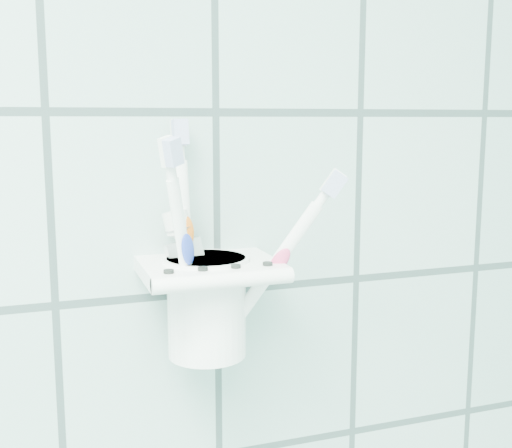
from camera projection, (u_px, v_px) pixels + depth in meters
holder_bracket at (209, 270)px, 0.62m from camera, size 0.13×0.11×0.04m
cup at (207, 302)px, 0.63m from camera, size 0.09×0.09×0.10m
toothbrush_pink at (198, 242)px, 0.61m from camera, size 0.05×0.05×0.21m
toothbrush_blue at (190, 236)px, 0.61m from camera, size 0.02×0.04×0.22m
toothbrush_orange at (216, 243)px, 0.61m from camera, size 0.11×0.05×0.20m
toothpaste_tube at (205, 267)px, 0.63m from camera, size 0.06×0.04×0.14m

